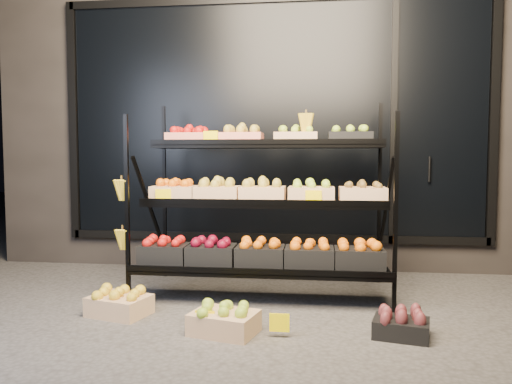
# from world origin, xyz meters

# --- Properties ---
(ground) EXTENTS (24.00, 24.00, 0.00)m
(ground) POSITION_xyz_m (0.00, 0.00, 0.00)
(ground) COLOR #514F4C
(ground) RESTS_ON ground
(building) EXTENTS (6.00, 2.08, 3.50)m
(building) POSITION_xyz_m (0.00, 2.59, 1.75)
(building) COLOR #2D2826
(building) RESTS_ON ground
(display_rack) EXTENTS (2.18, 1.02, 1.67)m
(display_rack) POSITION_xyz_m (-0.01, 0.60, 0.79)
(display_rack) COLOR black
(display_rack) RESTS_ON ground
(tag_floor_a) EXTENTS (0.13, 0.01, 0.12)m
(tag_floor_a) POSITION_xyz_m (-0.28, -0.40, 0.06)
(tag_floor_a) COLOR #FFE100
(tag_floor_a) RESTS_ON ground
(tag_floor_b) EXTENTS (0.13, 0.01, 0.12)m
(tag_floor_b) POSITION_xyz_m (0.22, -0.40, 0.06)
(tag_floor_b) COLOR #FFE100
(tag_floor_b) RESTS_ON ground
(floor_crate_left) EXTENTS (0.49, 0.41, 0.21)m
(floor_crate_left) POSITION_xyz_m (-1.00, -0.08, 0.10)
(floor_crate_left) COLOR #DCB07F
(floor_crate_left) RESTS_ON ground
(floor_crate_midright) EXTENTS (0.48, 0.41, 0.21)m
(floor_crate_midright) POSITION_xyz_m (-0.15, -0.36, 0.10)
(floor_crate_midright) COLOR #DCB07F
(floor_crate_midright) RESTS_ON ground
(floor_crate_right) EXTENTS (0.40, 0.33, 0.18)m
(floor_crate_right) POSITION_xyz_m (1.00, -0.29, 0.09)
(floor_crate_right) COLOR black
(floor_crate_right) RESTS_ON ground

